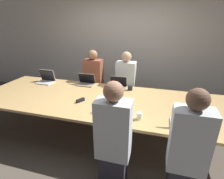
# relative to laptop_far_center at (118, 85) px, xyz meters

# --- Properties ---
(ground_plane) EXTENTS (24.00, 24.00, 0.00)m
(ground_plane) POSITION_rel_laptop_far_center_xyz_m (-0.13, -0.59, -0.80)
(ground_plane) COLOR brown
(curtain_wall) EXTENTS (12.00, 0.06, 2.80)m
(curtain_wall) POSITION_rel_laptop_far_center_xyz_m (-0.13, 1.32, 0.60)
(curtain_wall) COLOR beige
(curtain_wall) RESTS_ON ground_plane
(conference_table) EXTENTS (4.40, 1.47, 0.73)m
(conference_table) POSITION_rel_laptop_far_center_xyz_m (-0.13, -0.59, -0.11)
(conference_table) COLOR tan
(conference_table) RESTS_ON ground_plane
(laptop_far_center) EXTENTS (0.32, 0.22, 0.23)m
(laptop_far_center) POSITION_rel_laptop_far_center_xyz_m (0.00, 0.00, 0.00)
(laptop_far_center) COLOR gray
(laptop_far_center) RESTS_ON conference_table
(person_far_center) EXTENTS (0.40, 0.24, 1.39)m
(person_far_center) POSITION_rel_laptop_far_center_xyz_m (0.09, 0.33, -0.12)
(person_far_center) COLOR #2D2D38
(person_far_center) RESTS_ON ground_plane
(cup_far_center) EXTENTS (0.09, 0.09, 0.09)m
(cup_far_center) POSITION_rel_laptop_far_center_xyz_m (0.25, -0.06, -0.02)
(cup_far_center) COLOR #232328
(cup_far_center) RESTS_ON conference_table
(laptop_far_left) EXTENTS (0.34, 0.26, 0.27)m
(laptop_far_left) POSITION_rel_laptop_far_center_xyz_m (-1.56, -0.09, 0.01)
(laptop_far_left) COLOR silver
(laptop_far_left) RESTS_ON conference_table
(laptop_near_right) EXTENTS (0.34, 0.24, 0.24)m
(laptop_near_right) POSITION_rel_laptop_far_center_xyz_m (1.13, -1.08, 0.00)
(laptop_near_right) COLOR silver
(laptop_near_right) RESTS_ON conference_table
(person_near_right) EXTENTS (0.40, 0.24, 1.40)m
(person_near_right) POSITION_rel_laptop_far_center_xyz_m (1.13, -1.49, -0.11)
(person_near_right) COLOR #2D2D38
(person_near_right) RESTS_ON ground_plane
(laptop_far_midleft) EXTENTS (0.35, 0.23, 0.23)m
(laptop_far_midleft) POSITION_rel_laptop_far_center_xyz_m (-0.68, -0.00, 0.00)
(laptop_far_midleft) COLOR gray
(laptop_far_midleft) RESTS_ON conference_table
(person_far_midleft) EXTENTS (0.40, 0.24, 1.38)m
(person_far_midleft) POSITION_rel_laptop_far_center_xyz_m (-0.65, 0.36, -0.13)
(person_far_midleft) COLOR #2D2D38
(person_far_midleft) RESTS_ON ground_plane
(laptop_near_midright) EXTENTS (0.33, 0.24, 0.25)m
(laptop_near_midright) POSITION_rel_laptop_far_center_xyz_m (0.29, -1.11, 0.01)
(laptop_near_midright) COLOR silver
(laptop_near_midright) RESTS_ON conference_table
(person_near_midright) EXTENTS (0.40, 0.24, 1.40)m
(person_near_midright) POSITION_rel_laptop_far_center_xyz_m (0.32, -1.52, -0.11)
(person_near_midright) COLOR #2D2D38
(person_near_midright) RESTS_ON ground_plane
(cup_near_midright) EXTENTS (0.07, 0.07, 0.10)m
(cup_near_midright) POSITION_rel_laptop_far_center_xyz_m (0.56, -1.07, -0.02)
(cup_near_midright) COLOR white
(cup_near_midright) RESTS_ON conference_table
(bottle_near_midright) EXTENTS (0.06, 0.06, 0.20)m
(bottle_near_midright) POSITION_rel_laptop_far_center_xyz_m (0.01, -1.00, 0.02)
(bottle_near_midright) COLOR #ADD1E0
(bottle_near_midright) RESTS_ON conference_table
(stapler) EXTENTS (0.11, 0.15, 0.05)m
(stapler) POSITION_rel_laptop_far_center_xyz_m (-0.44, -0.78, -0.04)
(stapler) COLOR black
(stapler) RESTS_ON conference_table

